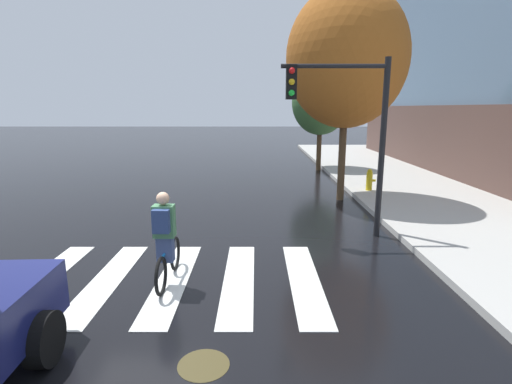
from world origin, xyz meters
name	(u,v)px	position (x,y,z in m)	size (l,w,h in m)	color
ground_plane	(142,280)	(0.00, 0.00, 0.00)	(120.00, 120.00, 0.00)	black
crosswalk_stripes	(173,280)	(0.57, 0.00, 0.01)	(5.35, 3.39, 0.01)	silver
manhole_cover	(204,365)	(1.45, -2.40, 0.00)	(0.64, 0.64, 0.01)	#473D1E
cyclist	(166,239)	(0.51, -0.16, 0.84)	(0.36, 1.71, 1.69)	black
traffic_light_near	(349,118)	(4.22, 2.50, 2.86)	(2.47, 0.28, 4.20)	black
fire_hydrant	(370,180)	(6.21, 7.22, 0.53)	(0.33, 0.22, 0.78)	gold
street_tree_near	(347,58)	(4.98, 6.36, 4.64)	(3.86, 3.86, 6.86)	#4C3823
street_tree_mid	(321,102)	(5.26, 12.88, 3.36)	(2.80, 2.80, 4.99)	#4C3823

